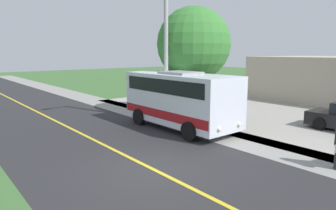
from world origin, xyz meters
name	(u,v)px	position (x,y,z in m)	size (l,w,h in m)	color
ground_plane	(152,169)	(0.00, 0.00, 0.00)	(120.00, 120.00, 0.00)	#3D6633
road_surface	(152,169)	(0.00, 0.00, 0.00)	(8.00, 100.00, 0.01)	#28282B
sidewalk	(244,141)	(-5.20, 0.00, 0.00)	(2.40, 100.00, 0.01)	gray
road_centre_line	(152,169)	(0.00, 0.00, 0.01)	(0.16, 100.00, 0.00)	gold
shuttle_bus_front	(180,97)	(-4.56, -3.66, 1.65)	(2.77, 6.66, 3.00)	silver
street_light_pole	(164,42)	(-4.88, -5.38, 4.55)	(1.97, 0.24, 8.29)	#9E9EA3
tree_curbside	(194,44)	(-7.40, -5.64, 4.47)	(4.57, 4.57, 6.76)	brown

